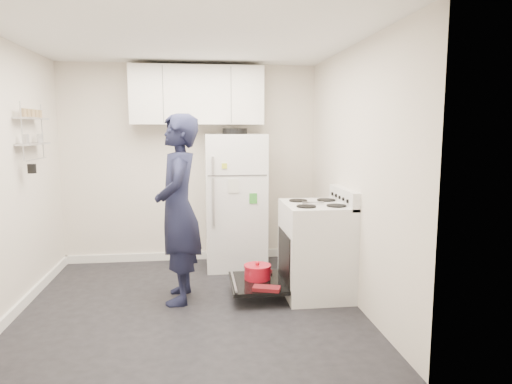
{
  "coord_description": "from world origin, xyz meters",
  "views": [
    {
      "loc": [
        0.09,
        -4.28,
        1.7
      ],
      "look_at": [
        0.68,
        0.36,
        1.05
      ],
      "focal_mm": 32.0,
      "sensor_mm": 36.0,
      "label": 1
    }
  ],
  "objects": [
    {
      "name": "room",
      "position": [
        -0.03,
        0.03,
        1.21
      ],
      "size": [
        3.21,
        3.21,
        2.51
      ],
      "color": "black",
      "rests_on": "ground"
    },
    {
      "name": "electric_range",
      "position": [
        1.26,
        0.15,
        0.47
      ],
      "size": [
        0.66,
        0.76,
        1.1
      ],
      "color": "silver",
      "rests_on": "ground"
    },
    {
      "name": "open_oven_door",
      "position": [
        0.68,
        0.18,
        0.19
      ],
      "size": [
        0.55,
        0.73,
        0.22
      ],
      "color": "black",
      "rests_on": "ground"
    },
    {
      "name": "refrigerator",
      "position": [
        0.54,
        1.25,
        0.82
      ],
      "size": [
        0.72,
        0.74,
        1.71
      ],
      "color": "white",
      "rests_on": "ground"
    },
    {
      "name": "upper_cabinets",
      "position": [
        0.1,
        1.43,
        2.1
      ],
      "size": [
        1.6,
        0.33,
        0.7
      ],
      "primitive_type": "cube",
      "color": "silver",
      "rests_on": "room"
    },
    {
      "name": "wall_shelf_rack",
      "position": [
        -1.52,
        0.49,
        1.68
      ],
      "size": [
        0.14,
        0.6,
        0.61
      ],
      "color": "#B2B2B7",
      "rests_on": "room"
    },
    {
      "name": "person",
      "position": [
        -0.11,
        0.17,
        0.92
      ],
      "size": [
        0.45,
        0.68,
        1.84
      ],
      "primitive_type": "imported",
      "rotation": [
        0.0,
        0.0,
        -1.59
      ],
      "color": "#161932",
      "rests_on": "ground"
    }
  ]
}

